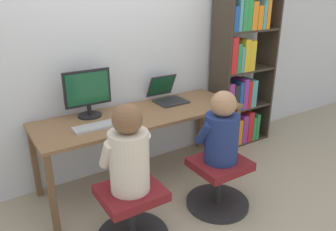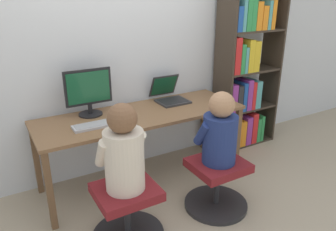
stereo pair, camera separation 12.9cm
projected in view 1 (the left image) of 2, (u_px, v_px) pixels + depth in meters
The scene contains 12 objects.
ground_plane at pixel (161, 196), 3.02m from camera, with size 14.00×14.00×0.00m, color tan.
wall_back at pixel (120, 43), 3.12m from camera, with size 10.00×0.05×2.60m.
desk at pixel (142, 120), 3.05m from camera, with size 1.94×0.66×0.71m.
desktop_monitor at pixel (88, 94), 2.88m from camera, with size 0.42×0.22×0.42m.
laptop at pixel (168, 96), 3.34m from camera, with size 0.30×0.37×0.25m.
keyboard at pixel (101, 125), 2.72m from camera, with size 0.45×0.14×0.03m.
computer_mouse_by_keyboard at pixel (132, 118), 2.87m from camera, with size 0.06×0.11×0.03m.
office_chair_left at pixel (132, 214), 2.43m from camera, with size 0.55×0.55×0.44m.
office_chair_right at pixel (219, 182), 2.82m from camera, with size 0.55×0.55×0.44m.
person_at_monitor at pixel (129, 153), 2.25m from camera, with size 0.35×0.30×0.64m.
person_at_laptop at pixel (222, 131), 2.65m from camera, with size 0.34×0.29×0.61m.
bookshelf at pixel (240, 76), 3.78m from camera, with size 0.75×0.32×1.82m.
Camera 1 is at (-1.32, -2.18, 1.78)m, focal length 35.00 mm.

